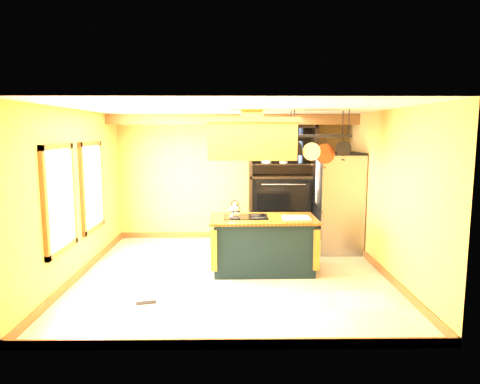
{
  "coord_description": "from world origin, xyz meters",
  "views": [
    {
      "loc": [
        0.04,
        -6.85,
        2.34
      ],
      "look_at": [
        0.12,
        0.3,
        1.34
      ],
      "focal_mm": 32.0,
      "sensor_mm": 36.0,
      "label": 1
    }
  ],
  "objects_px": {
    "range_hood": "(252,137)",
    "refrigerator": "(338,204)",
    "hutch": "(281,197)",
    "pot_rack": "(319,141)",
    "kitchen_island": "(263,244)"
  },
  "relations": [
    {
      "from": "kitchen_island",
      "to": "hutch",
      "type": "height_order",
      "value": "hutch"
    },
    {
      "from": "range_hood",
      "to": "refrigerator",
      "type": "height_order",
      "value": "range_hood"
    },
    {
      "from": "range_hood",
      "to": "refrigerator",
      "type": "relative_size",
      "value": 0.78
    },
    {
      "from": "kitchen_island",
      "to": "hutch",
      "type": "bearing_deg",
      "value": 74.57
    },
    {
      "from": "kitchen_island",
      "to": "pot_rack",
      "type": "bearing_deg",
      "value": -0.82
    },
    {
      "from": "refrigerator",
      "to": "hutch",
      "type": "distance_m",
      "value": 1.29
    },
    {
      "from": "kitchen_island",
      "to": "pot_rack",
      "type": "relative_size",
      "value": 1.75
    },
    {
      "from": "range_hood",
      "to": "refrigerator",
      "type": "distance_m",
      "value": 2.55
    },
    {
      "from": "kitchen_island",
      "to": "refrigerator",
      "type": "relative_size",
      "value": 0.94
    },
    {
      "from": "pot_rack",
      "to": "refrigerator",
      "type": "bearing_deg",
      "value": 62.86
    },
    {
      "from": "range_hood",
      "to": "hutch",
      "type": "height_order",
      "value": "range_hood"
    },
    {
      "from": "kitchen_island",
      "to": "refrigerator",
      "type": "distance_m",
      "value": 2.07
    },
    {
      "from": "pot_rack",
      "to": "refrigerator",
      "type": "height_order",
      "value": "pot_rack"
    },
    {
      "from": "kitchen_island",
      "to": "range_hood",
      "type": "relative_size",
      "value": 1.21
    },
    {
      "from": "refrigerator",
      "to": "hutch",
      "type": "height_order",
      "value": "hutch"
    }
  ]
}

